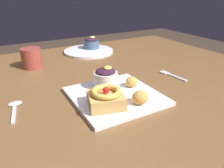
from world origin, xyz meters
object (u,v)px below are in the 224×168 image
at_px(berry_ramekin, 106,78).
at_px(fork, 171,75).
at_px(fritter_front, 140,97).
at_px(fritter_middle, 132,82).
at_px(cake_slice, 106,98).
at_px(front_plate, 115,96).
at_px(spoon, 15,108).
at_px(coffee_mug, 32,58).
at_px(back_ramekin, 91,43).
at_px(back_plate, 89,51).

bearing_deg(berry_ramekin, fork, -1.77).
xyz_separation_m(fritter_front, fritter_middle, (0.04, 0.11, -0.00)).
distance_m(cake_slice, fritter_middle, 0.15).
xyz_separation_m(front_plate, fritter_front, (0.03, -0.09, 0.03)).
bearing_deg(spoon, coffee_mug, -9.32).
bearing_deg(fritter_middle, coffee_mug, 122.09).
bearing_deg(coffee_mug, front_plate, -67.64).
relative_size(fritter_middle, fork, 0.33).
bearing_deg(fritter_middle, front_plate, -163.73).
relative_size(cake_slice, fork, 0.94).
bearing_deg(back_ramekin, fritter_middle, -99.64).
distance_m(berry_ramekin, fritter_middle, 0.09).
height_order(fritter_front, fork, fritter_front).
xyz_separation_m(berry_ramekin, spoon, (-0.29, 0.02, -0.04)).
relative_size(cake_slice, back_plate, 0.45).
xyz_separation_m(back_plate, fork, (0.15, -0.47, -0.00)).
distance_m(back_plate, fork, 0.50).
height_order(cake_slice, back_ramekin, back_ramekin).
relative_size(cake_slice, fritter_front, 2.50).
bearing_deg(coffee_mug, fritter_middle, -57.91).
distance_m(berry_ramekin, back_ramekin, 0.52).
relative_size(cake_slice, fritter_middle, 2.89).
relative_size(fritter_middle, coffee_mug, 0.48).
bearing_deg(berry_ramekin, coffee_mug, 115.57).
bearing_deg(berry_ramekin, back_ramekin, 71.12).
xyz_separation_m(front_plate, fork, (0.29, 0.05, -0.00)).
bearing_deg(front_plate, fritter_front, -68.89).
relative_size(cake_slice, berry_ramekin, 1.48).
distance_m(spoon, coffee_mug, 0.36).
bearing_deg(back_plate, spoon, -134.04).
relative_size(front_plate, fork, 2.09).
height_order(cake_slice, fork, cake_slice).
bearing_deg(back_plate, front_plate, -104.65).
bearing_deg(spoon, back_ramekin, -34.84).
height_order(back_ramekin, spoon, back_ramekin).
bearing_deg(cake_slice, front_plate, 40.72).
height_order(back_plate, back_ramekin, back_ramekin).
height_order(fritter_middle, back_ramekin, back_ramekin).
distance_m(front_plate, berry_ramekin, 0.07).
height_order(spoon, coffee_mug, coffee_mug).
bearing_deg(fritter_front, berry_ramekin, 103.08).
height_order(fritter_front, back_plate, fritter_front).
xyz_separation_m(front_plate, fritter_middle, (0.08, 0.02, 0.02)).
height_order(berry_ramekin, fritter_front, berry_ramekin).
bearing_deg(back_plate, berry_ramekin, -106.61).
relative_size(cake_slice, coffee_mug, 1.39).
relative_size(spoon, coffee_mug, 1.48).
bearing_deg(fritter_front, fork, 28.55).
bearing_deg(berry_ramekin, cake_slice, -117.24).
height_order(front_plate, cake_slice, cake_slice).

